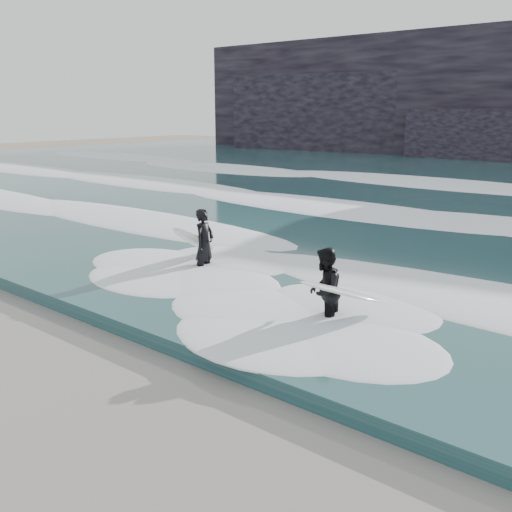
% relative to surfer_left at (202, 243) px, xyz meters
% --- Properties ---
extents(foam_near, '(60.00, 3.20, 0.20)m').
position_rel_surfer_left_xyz_m(foam_near, '(2.41, 2.33, -0.46)').
color(foam_near, white).
rests_on(foam_near, sea).
extents(foam_mid, '(60.00, 4.00, 0.24)m').
position_rel_surfer_left_xyz_m(foam_mid, '(2.41, 9.33, -0.44)').
color(foam_mid, white).
rests_on(foam_mid, sea).
extents(surfer_left, '(1.32, 2.13, 1.70)m').
position_rel_surfer_left_xyz_m(surfer_left, '(0.00, 0.00, 0.00)').
color(surfer_left, black).
rests_on(surfer_left, ground).
extents(surfer_right, '(1.44, 1.99, 1.59)m').
position_rel_surfer_left_xyz_m(surfer_right, '(4.29, -1.11, -0.05)').
color(surfer_right, black).
rests_on(surfer_right, ground).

